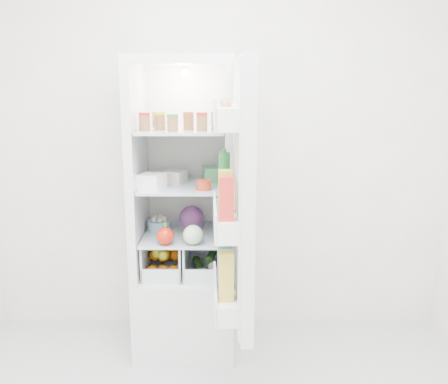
{
  "coord_description": "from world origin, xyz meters",
  "views": [
    {
      "loc": [
        0.07,
        -1.73,
        1.67
      ],
      "look_at": [
        0.04,
        0.95,
        1.06
      ],
      "focal_mm": 40.0,
      "sensor_mm": 36.0,
      "label": 1
    }
  ],
  "objects_px": {
    "mushroom_bowl": "(159,226)",
    "refrigerator": "(186,243)",
    "red_cabbage": "(192,218)",
    "fridge_door": "(238,201)"
  },
  "relations": [
    {
      "from": "mushroom_bowl",
      "to": "refrigerator",
      "type": "bearing_deg",
      "value": 2.93
    },
    {
      "from": "refrigerator",
      "to": "red_cabbage",
      "type": "distance_m",
      "value": 0.16
    },
    {
      "from": "red_cabbage",
      "to": "mushroom_bowl",
      "type": "height_order",
      "value": "red_cabbage"
    },
    {
      "from": "refrigerator",
      "to": "red_cabbage",
      "type": "relative_size",
      "value": 11.66
    },
    {
      "from": "red_cabbage",
      "to": "mushroom_bowl",
      "type": "relative_size",
      "value": 1.11
    },
    {
      "from": "red_cabbage",
      "to": "fridge_door",
      "type": "bearing_deg",
      "value": -66.87
    },
    {
      "from": "refrigerator",
      "to": "mushroom_bowl",
      "type": "xyz_separation_m",
      "value": [
        -0.17,
        -0.01,
        0.11
      ]
    },
    {
      "from": "refrigerator",
      "to": "fridge_door",
      "type": "relative_size",
      "value": 1.38
    },
    {
      "from": "mushroom_bowl",
      "to": "fridge_door",
      "type": "xyz_separation_m",
      "value": [
        0.48,
        -0.63,
        0.31
      ]
    },
    {
      "from": "refrigerator",
      "to": "fridge_door",
      "type": "height_order",
      "value": "refrigerator"
    }
  ]
}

